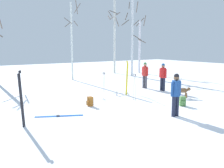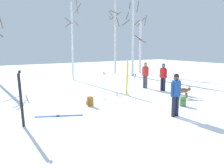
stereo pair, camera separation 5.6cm
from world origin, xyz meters
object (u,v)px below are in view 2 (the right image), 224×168
object	(u,v)px
backpack_0	(90,101)
water_bottle_0	(117,94)
ski_pair_planted_0	(21,99)
ski_pair_lying_0	(59,116)
person_2	(176,92)
ski_poles_1	(135,86)
person_1	(145,73)
birch_tree_4	(140,45)
birch_tree_2	(115,35)
backpack_1	(183,101)
dog	(184,91)
birch_tree_1	(72,39)
birch_tree_3	(133,33)
ski_poles_0	(104,86)
ski_pair_planted_1	(127,78)
person_0	(163,75)

from	to	relation	value
backpack_0	water_bottle_0	xyz separation A→B (m)	(2.42, 1.27, -0.10)
ski_pair_planted_0	ski_pair_lying_0	world-z (taller)	ski_pair_planted_0
person_2	ski_poles_1	bearing A→B (deg)	82.04
person_1	ski_pair_planted_0	distance (m)	9.57
birch_tree_4	ski_pair_lying_0	bearing A→B (deg)	-141.16
ski_pair_planted_0	birch_tree_4	size ratio (longest dim) A/B	0.35
person_1	water_bottle_0	size ratio (longest dim) A/B	7.22
person_1	birch_tree_2	distance (m)	9.67
ski_pair_lying_0	backpack_1	bearing A→B (deg)	-16.26
dog	ski_pair_lying_0	world-z (taller)	dog
birch_tree_1	birch_tree_3	xyz separation A→B (m)	(5.71, -0.56, 0.63)
ski_pair_planted_0	birch_tree_4	xyz separation A→B (m)	(14.44, 10.97, 1.87)
dog	birch_tree_1	bearing A→B (deg)	100.90
ski_poles_0	birch_tree_3	size ratio (longest dim) A/B	0.19
ski_poles_0	birch_tree_1	bearing A→B (deg)	75.96
ski_poles_1	person_1	bearing A→B (deg)	41.02
ski_pair_planted_0	person_2	bearing A→B (deg)	-20.20
person_2	ski_pair_lying_0	distance (m)	4.73
ski_pair_lying_0	ski_pair_planted_1	bearing A→B (deg)	21.44
dog	water_bottle_0	xyz separation A→B (m)	(-2.65, 2.47, -0.27)
backpack_1	birch_tree_2	size ratio (longest dim) A/B	0.06
birch_tree_1	birch_tree_3	size ratio (longest dim) A/B	0.84
ski_pair_planted_1	birch_tree_3	distance (m)	9.62
backpack_0	dog	bearing A→B (deg)	-13.25
person_1	water_bottle_0	distance (m)	3.29
ski_pair_planted_1	birch_tree_3	xyz separation A→B (m)	(5.90, 7.01, 2.95)
water_bottle_0	birch_tree_1	size ratio (longest dim) A/B	0.04
ski_pair_lying_0	ski_poles_0	size ratio (longest dim) A/B	1.22
ski_pair_lying_0	birch_tree_4	xyz separation A→B (m)	(12.88, 10.38, 2.84)
ski_pair_planted_1	backpack_0	bearing A→B (deg)	-159.84
person_0	person_2	bearing A→B (deg)	-130.35
person_1	ski_pair_planted_1	size ratio (longest dim) A/B	0.88
person_0	water_bottle_0	bearing A→B (deg)	174.36
backpack_1	birch_tree_3	xyz separation A→B (m)	(5.28, 10.50, 3.71)
ski_pair_planted_0	ski_pair_planted_1	size ratio (longest dim) A/B	1.01
ski_pair_planted_1	birch_tree_1	world-z (taller)	birch_tree_1
person_0	birch_tree_1	bearing A→B (deg)	107.95
person_1	birch_tree_3	xyz separation A→B (m)	(3.47, 5.78, 2.94)
ski_pair_lying_0	birch_tree_3	distance (m)	14.49
water_bottle_0	birch_tree_4	world-z (taller)	birch_tree_4
birch_tree_1	birch_tree_4	bearing A→B (deg)	6.56
ski_pair_planted_1	ski_pair_planted_0	bearing A→B (deg)	-158.71
person_0	ski_poles_1	world-z (taller)	person_0
birch_tree_2	birch_tree_4	world-z (taller)	birch_tree_2
person_0	person_1	distance (m)	1.40
ski_pair_lying_0	birch_tree_3	xyz separation A→B (m)	(10.74, 8.91, 3.91)
person_1	person_2	size ratio (longest dim) A/B	1.00
ski_poles_1	backpack_1	bearing A→B (deg)	-61.01
dog	backpack_0	bearing A→B (deg)	166.75
ski_pair_planted_0	backpack_1	xyz separation A→B (m)	(7.00, -1.00, -0.77)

